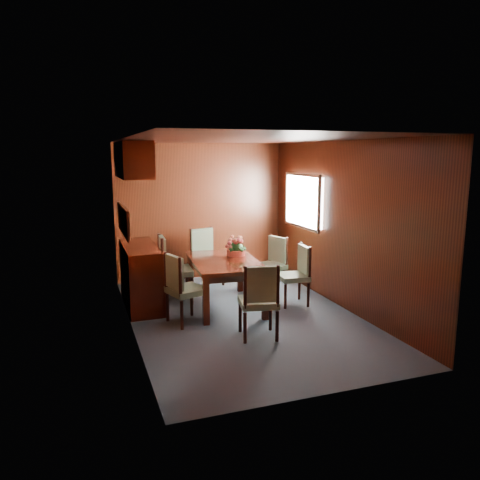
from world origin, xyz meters
name	(u,v)px	position (x,y,z in m)	size (l,w,h in m)	color
ground	(244,317)	(0.00, 0.00, 0.00)	(4.50, 4.50, 0.00)	#3B4650
room_shell	(229,197)	(-0.10, 0.33, 1.63)	(3.06, 4.52, 2.41)	black
sideboard	(141,275)	(-1.25, 1.00, 0.45)	(0.48, 1.40, 0.90)	black
dining_table	(225,266)	(-0.10, 0.53, 0.60)	(1.06, 1.57, 0.70)	black
chair_left_near	(182,285)	(-0.85, 0.03, 0.53)	(0.54, 0.55, 0.95)	black
chair_left_far	(170,265)	(-0.81, 0.97, 0.57)	(0.50, 0.52, 1.03)	black
chair_right_near	(297,271)	(0.95, 0.28, 0.50)	(0.45, 0.47, 0.90)	black
chair_right_far	(273,261)	(0.86, 1.00, 0.50)	(0.53, 0.54, 0.91)	black
chair_head	(260,297)	(-0.08, -0.79, 0.52)	(0.52, 0.50, 0.94)	black
chair_foot	(205,253)	(-0.06, 1.80, 0.54)	(0.56, 0.54, 0.97)	black
flower_centerpiece	(236,246)	(0.15, 0.76, 0.84)	(0.31, 0.31, 0.31)	#CD503E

